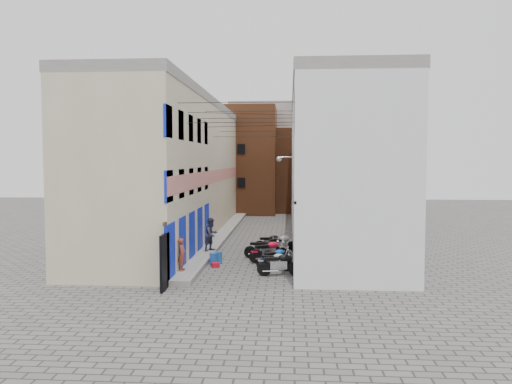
% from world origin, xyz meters
% --- Properties ---
extents(ground, '(90.00, 90.00, 0.00)m').
position_xyz_m(ground, '(0.00, 0.00, 0.00)').
color(ground, '#5A5855').
rests_on(ground, ground).
extents(plinth, '(0.90, 26.00, 0.25)m').
position_xyz_m(plinth, '(-2.05, 13.00, 0.12)').
color(plinth, gray).
rests_on(plinth, ground).
extents(building_left, '(5.10, 27.00, 9.00)m').
position_xyz_m(building_left, '(-4.98, 12.95, 4.50)').
color(building_left, '#C2B293').
rests_on(building_left, ground).
extents(building_right, '(5.94, 26.00, 9.00)m').
position_xyz_m(building_right, '(5.00, 13.00, 4.51)').
color(building_right, white).
rests_on(building_right, ground).
extents(building_far_brick_left, '(6.00, 6.00, 10.00)m').
position_xyz_m(building_far_brick_left, '(-2.00, 28.00, 5.00)').
color(building_far_brick_left, brown).
rests_on(building_far_brick_left, ground).
extents(building_far_brick_right, '(5.00, 6.00, 8.00)m').
position_xyz_m(building_far_brick_right, '(3.00, 30.00, 4.00)').
color(building_far_brick_right, brown).
rests_on(building_far_brick_right, ground).
extents(building_far_concrete, '(8.00, 5.00, 11.00)m').
position_xyz_m(building_far_concrete, '(0.00, 34.00, 5.50)').
color(building_far_concrete, gray).
rests_on(building_far_concrete, ground).
extents(far_shopfront, '(2.00, 0.30, 2.40)m').
position_xyz_m(far_shopfront, '(0.00, 25.20, 1.20)').
color(far_shopfront, black).
rests_on(far_shopfront, ground).
extents(overhead_wires, '(5.80, 13.02, 1.32)m').
position_xyz_m(overhead_wires, '(0.00, 7.64, 7.12)').
color(overhead_wires, black).
rests_on(overhead_wires, ground).
extents(motorcycle_a, '(2.06, 0.89, 1.15)m').
position_xyz_m(motorcycle_a, '(1.90, 2.26, 0.58)').
color(motorcycle_a, black).
rests_on(motorcycle_a, ground).
extents(motorcycle_b, '(1.71, 0.61, 0.98)m').
position_xyz_m(motorcycle_b, '(1.66, 3.22, 0.49)').
color(motorcycle_b, '#B9BABE').
rests_on(motorcycle_b, ground).
extents(motorcycle_c, '(1.73, 1.39, 0.99)m').
position_xyz_m(motorcycle_c, '(1.70, 4.06, 0.50)').
color(motorcycle_c, blue).
rests_on(motorcycle_c, ground).
extents(motorcycle_d, '(2.17, 1.63, 1.22)m').
position_xyz_m(motorcycle_d, '(1.31, 5.15, 0.61)').
color(motorcycle_d, red).
rests_on(motorcycle_d, ground).
extents(motorcycle_e, '(2.01, 0.70, 1.15)m').
position_xyz_m(motorcycle_e, '(0.98, 6.08, 0.57)').
color(motorcycle_e, black).
rests_on(motorcycle_e, ground).
extents(motorcycle_f, '(2.17, 1.77, 1.25)m').
position_xyz_m(motorcycle_f, '(1.88, 7.09, 0.62)').
color(motorcycle_f, '#ADADB2').
rests_on(motorcycle_f, ground).
extents(motorcycle_g, '(1.88, 0.93, 1.05)m').
position_xyz_m(motorcycle_g, '(1.29, 8.25, 0.52)').
color(motorcycle_g, black).
rests_on(motorcycle_g, ground).
extents(person_a, '(0.36, 0.54, 1.43)m').
position_xyz_m(person_a, '(-2.33, 1.86, 0.96)').
color(person_a, brown).
rests_on(person_a, plinth).
extents(person_b, '(1.02, 1.07, 1.74)m').
position_xyz_m(person_b, '(-1.80, 6.69, 1.12)').
color(person_b, '#32334C').
rests_on(person_b, plinth).
extents(water_jug_near, '(0.47, 0.47, 0.57)m').
position_xyz_m(water_jug_near, '(-1.34, 4.28, 0.28)').
color(water_jug_near, '#2353B0').
rests_on(water_jug_near, ground).
extents(water_jug_far, '(0.46, 0.46, 0.57)m').
position_xyz_m(water_jug_far, '(-1.15, 4.69, 0.28)').
color(water_jug_far, '#2054A2').
rests_on(water_jug_far, ground).
extents(red_crate, '(0.43, 0.38, 0.22)m').
position_xyz_m(red_crate, '(-1.16, 3.73, 0.11)').
color(red_crate, red).
rests_on(red_crate, ground).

